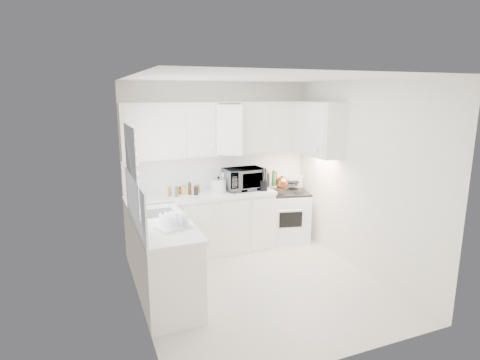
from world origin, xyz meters
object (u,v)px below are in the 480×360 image
rice_cooker (218,184)px  dish_rack (173,220)px  microwave (244,177)px  tea_kettle (282,182)px  utensil_crock (264,179)px  stove (286,209)px

rice_cooker → dish_rack: bearing=-142.3°
microwave → tea_kettle: bearing=-17.6°
rice_cooker → microwave: bearing=-15.7°
utensil_crock → rice_cooker: bearing=163.9°
tea_kettle → dish_rack: size_ratio=0.68×
tea_kettle → stove: bearing=56.5°
stove → tea_kettle: size_ratio=4.40×
stove → rice_cooker: rice_cooker is taller
stove → dish_rack: 2.66m
stove → tea_kettle: 0.57m
stove → dish_rack: dish_rack is taller
rice_cooker → dish_rack: size_ratio=0.67×
tea_kettle → microwave: bearing=179.6°
rice_cooker → dish_rack: rice_cooker is taller
rice_cooker → utensil_crock: 0.70m
tea_kettle → microwave: microwave is taller
stove → tea_kettle: tea_kettle is taller
stove → dish_rack: (-2.20, -1.40, 0.51)m
tea_kettle → rice_cooker: size_ratio=1.02×
tea_kettle → microwave: (-0.59, 0.16, 0.10)m
microwave → stove: bearing=-2.3°
tea_kettle → utensil_crock: size_ratio=0.64×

